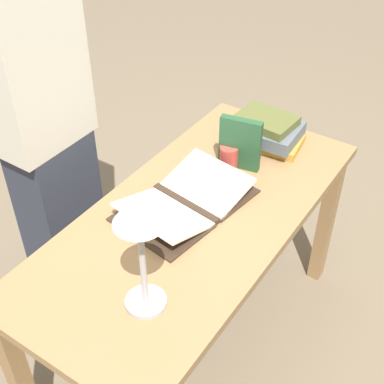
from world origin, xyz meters
name	(u,v)px	position (x,y,z in m)	size (l,w,h in m)	color
ground_plane	(195,342)	(0.00, 0.00, 0.00)	(12.00, 12.00, 0.00)	#70604C
reading_desk	(195,236)	(0.00, 0.00, 0.64)	(1.42, 0.65, 0.75)	#937047
open_book	(186,201)	(-0.01, -0.05, 0.77)	(0.52, 0.37, 0.07)	#38281E
book_stack_tall	(265,131)	(-0.52, -0.01, 0.81)	(0.22, 0.32, 0.13)	#BC8933
book_standing_upright	(240,144)	(-0.32, -0.01, 0.85)	(0.06, 0.16, 0.21)	#234C2D
reading_lamp	(139,222)	(0.41, 0.10, 1.07)	(0.14, 0.14, 0.41)	#ADADB2
coffee_mug	(229,157)	(-0.30, -0.05, 0.79)	(0.10, 0.07, 0.09)	#B74238
person_reader	(46,134)	(0.07, -0.63, 0.88)	(0.36, 0.21, 1.79)	#2D3342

